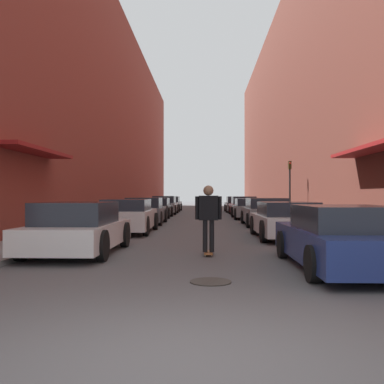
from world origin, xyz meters
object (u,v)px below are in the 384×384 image
(parked_car_left_3, at_px, (157,208))
(manhole_cover, at_px, (211,282))
(parked_car_right_5, at_px, (237,205))
(parked_car_left_0, at_px, (78,229))
(parked_car_right_3, at_px, (250,209))
(skateboarder, at_px, (208,212))
(parked_car_left_1, at_px, (128,216))
(parked_car_left_4, at_px, (165,205))
(parked_car_right_4, at_px, (243,206))
(parked_car_right_1, at_px, (286,220))
(parked_car_right_2, at_px, (266,212))
(parked_car_left_2, at_px, (145,211))
(parked_car_left_5, at_px, (170,204))
(parked_car_right_0, at_px, (342,238))
(traffic_light, at_px, (290,183))

(parked_car_left_3, height_order, manhole_cover, parked_car_left_3)
(parked_car_right_5, bearing_deg, parked_car_left_0, -102.65)
(parked_car_right_3, bearing_deg, skateboarder, -99.49)
(parked_car_left_1, xyz_separation_m, parked_car_left_4, (-0.11, 16.16, 0.03))
(parked_car_left_4, bearing_deg, parked_car_right_4, -10.66)
(parked_car_left_1, relative_size, parked_car_left_3, 1.07)
(parked_car_right_4, bearing_deg, parked_car_left_4, 169.34)
(parked_car_left_3, xyz_separation_m, parked_car_right_1, (5.86, -12.92, -0.02))
(parked_car_right_1, height_order, skateboarder, skateboarder)
(parked_car_right_5, height_order, skateboarder, skateboarder)
(parked_car_right_4, bearing_deg, parked_car_right_2, -89.69)
(parked_car_left_2, relative_size, parked_car_right_2, 0.95)
(parked_car_left_0, distance_m, parked_car_left_2, 10.98)
(parked_car_left_1, xyz_separation_m, parked_car_right_5, (5.70, 20.13, -0.00))
(parked_car_left_5, bearing_deg, parked_car_right_1, -76.06)
(parked_car_left_2, bearing_deg, parked_car_left_4, 90.33)
(parked_car_right_0, height_order, skateboarder, skateboarder)
(parked_car_right_3, relative_size, skateboarder, 2.62)
(parked_car_left_3, relative_size, parked_car_left_5, 0.92)
(parked_car_left_4, distance_m, skateboarder, 22.50)
(parked_car_left_2, relative_size, parked_car_left_3, 1.01)
(parked_car_right_3, bearing_deg, parked_car_right_5, 90.29)
(parked_car_right_3, height_order, parked_car_right_5, parked_car_right_5)
(parked_car_left_1, height_order, parked_car_right_5, parked_car_right_5)
(parked_car_left_1, xyz_separation_m, parked_car_left_5, (-0.20, 21.93, 0.00))
(manhole_cover, xyz_separation_m, traffic_light, (4.63, 16.81, 2.13))
(parked_car_left_4, xyz_separation_m, parked_car_right_3, (5.86, -6.35, -0.05))
(traffic_light, bearing_deg, parked_car_left_1, -135.91)
(parked_car_right_4, bearing_deg, traffic_light, -75.77)
(parked_car_left_1, height_order, parked_car_left_3, parked_car_left_1)
(parked_car_left_0, height_order, parked_car_left_4, parked_car_left_4)
(parked_car_right_2, distance_m, parked_car_right_5, 16.21)
(parked_car_right_3, bearing_deg, traffic_light, -49.42)
(parked_car_left_0, height_order, parked_car_left_3, parked_car_left_0)
(parked_car_right_2, relative_size, manhole_cover, 6.57)
(parked_car_right_2, height_order, parked_car_right_5, parked_car_right_5)
(parked_car_left_5, xyz_separation_m, parked_car_right_4, (6.02, -6.89, -0.01))
(parked_car_left_4, relative_size, parked_car_right_2, 0.97)
(parked_car_left_0, distance_m, parked_car_left_5, 27.87)
(parked_car_left_3, height_order, parked_car_right_0, parked_car_left_3)
(parked_car_left_4, bearing_deg, parked_car_right_3, -47.27)
(parked_car_right_3, xyz_separation_m, parked_car_right_4, (0.07, 5.23, 0.02))
(parked_car_left_3, distance_m, parked_car_right_2, 9.21)
(parked_car_right_2, xyz_separation_m, parked_car_right_3, (-0.13, 5.88, -0.02))
(parked_car_right_0, distance_m, parked_car_right_2, 11.90)
(parked_car_left_3, distance_m, skateboarder, 17.33)
(parked_car_right_2, bearing_deg, parked_car_left_5, 108.65)
(parked_car_left_2, xyz_separation_m, parked_car_right_5, (5.75, 15.10, -0.01))
(parked_car_right_5, xyz_separation_m, skateboarder, (-2.61, -26.24, 0.40))
(parked_car_left_2, xyz_separation_m, manhole_cover, (3.15, -14.35, -0.64))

